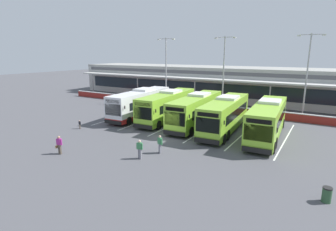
{
  "coord_description": "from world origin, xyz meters",
  "views": [
    {
      "loc": [
        13.67,
        -22.33,
        8.54
      ],
      "look_at": [
        -1.71,
        3.0,
        1.6
      ],
      "focal_mm": 28.53,
      "sensor_mm": 36.0,
      "label": 1
    }
  ],
  "objects_px": {
    "coach_bus_leftmost": "(141,104)",
    "lamp_post_east": "(307,71)",
    "pedestrian_in_dark_coat": "(140,149)",
    "pedestrian_with_handbag": "(59,144)",
    "pedestrian_child": "(80,124)",
    "litter_bin": "(327,195)",
    "coach_bus_right_centre": "(225,115)",
    "coach_bus_left_centre": "(168,106)",
    "coach_bus_centre": "(196,110)",
    "lamp_post_centre": "(224,68)",
    "pedestrian_near_bin": "(160,144)",
    "coach_bus_rightmost": "(267,120)",
    "lamp_post_west": "(166,67)"
  },
  "relations": [
    {
      "from": "lamp_post_centre",
      "to": "litter_bin",
      "type": "relative_size",
      "value": 11.83
    },
    {
      "from": "pedestrian_child",
      "to": "pedestrian_with_handbag",
      "type": "bearing_deg",
      "value": -52.93
    },
    {
      "from": "pedestrian_in_dark_coat",
      "to": "litter_bin",
      "type": "xyz_separation_m",
      "value": [
        13.38,
        0.38,
        -0.41
      ]
    },
    {
      "from": "coach_bus_leftmost",
      "to": "litter_bin",
      "type": "bearing_deg",
      "value": -27.96
    },
    {
      "from": "lamp_post_centre",
      "to": "litter_bin",
      "type": "distance_m",
      "value": 27.59
    },
    {
      "from": "coach_bus_leftmost",
      "to": "pedestrian_with_handbag",
      "type": "distance_m",
      "value": 15.31
    },
    {
      "from": "coach_bus_rightmost",
      "to": "coach_bus_right_centre",
      "type": "bearing_deg",
      "value": 178.86
    },
    {
      "from": "pedestrian_child",
      "to": "pedestrian_near_bin",
      "type": "height_order",
      "value": "pedestrian_near_bin"
    },
    {
      "from": "coach_bus_leftmost",
      "to": "pedestrian_with_handbag",
      "type": "height_order",
      "value": "coach_bus_leftmost"
    },
    {
      "from": "coach_bus_centre",
      "to": "pedestrian_with_handbag",
      "type": "relative_size",
      "value": 7.59
    },
    {
      "from": "pedestrian_child",
      "to": "coach_bus_leftmost",
      "type": "bearing_deg",
      "value": 75.31
    },
    {
      "from": "coach_bus_centre",
      "to": "coach_bus_leftmost",
      "type": "bearing_deg",
      "value": 179.17
    },
    {
      "from": "coach_bus_left_centre",
      "to": "pedestrian_child",
      "type": "relative_size",
      "value": 12.24
    },
    {
      "from": "lamp_post_east",
      "to": "coach_bus_centre",
      "type": "bearing_deg",
      "value": -134.71
    },
    {
      "from": "coach_bus_right_centre",
      "to": "litter_bin",
      "type": "relative_size",
      "value": 13.22
    },
    {
      "from": "pedestrian_with_handbag",
      "to": "litter_bin",
      "type": "distance_m",
      "value": 20.23
    },
    {
      "from": "lamp_post_west",
      "to": "coach_bus_rightmost",
      "type": "bearing_deg",
      "value": -29.31
    },
    {
      "from": "pedestrian_in_dark_coat",
      "to": "lamp_post_east",
      "type": "relative_size",
      "value": 0.15
    },
    {
      "from": "pedestrian_in_dark_coat",
      "to": "lamp_post_centre",
      "type": "distance_m",
      "value": 23.66
    },
    {
      "from": "coach_bus_left_centre",
      "to": "pedestrian_child",
      "type": "bearing_deg",
      "value": -125.47
    },
    {
      "from": "coach_bus_rightmost",
      "to": "coach_bus_centre",
      "type": "bearing_deg",
      "value": 175.59
    },
    {
      "from": "coach_bus_centre",
      "to": "lamp_post_east",
      "type": "height_order",
      "value": "lamp_post_east"
    },
    {
      "from": "coach_bus_leftmost",
      "to": "lamp_post_east",
      "type": "height_order",
      "value": "lamp_post_east"
    },
    {
      "from": "coach_bus_leftmost",
      "to": "pedestrian_in_dark_coat",
      "type": "height_order",
      "value": "coach_bus_leftmost"
    },
    {
      "from": "coach_bus_centre",
      "to": "pedestrian_child",
      "type": "distance_m",
      "value": 13.8
    },
    {
      "from": "lamp_post_centre",
      "to": "lamp_post_east",
      "type": "height_order",
      "value": "same"
    },
    {
      "from": "coach_bus_right_centre",
      "to": "coach_bus_left_centre",
      "type": "bearing_deg",
      "value": 173.17
    },
    {
      "from": "coach_bus_right_centre",
      "to": "lamp_post_east",
      "type": "height_order",
      "value": "lamp_post_east"
    },
    {
      "from": "coach_bus_rightmost",
      "to": "pedestrian_near_bin",
      "type": "xyz_separation_m",
      "value": [
        -6.97,
        -9.62,
        -0.91
      ]
    },
    {
      "from": "coach_bus_leftmost",
      "to": "lamp_post_east",
      "type": "distance_m",
      "value": 22.41
    },
    {
      "from": "coach_bus_right_centre",
      "to": "litter_bin",
      "type": "distance_m",
      "value": 15.27
    },
    {
      "from": "coach_bus_leftmost",
      "to": "pedestrian_child",
      "type": "relative_size",
      "value": 12.24
    },
    {
      "from": "coach_bus_rightmost",
      "to": "pedestrian_in_dark_coat",
      "type": "height_order",
      "value": "coach_bus_rightmost"
    },
    {
      "from": "coach_bus_leftmost",
      "to": "coach_bus_left_centre",
      "type": "height_order",
      "value": "same"
    },
    {
      "from": "pedestrian_in_dark_coat",
      "to": "pedestrian_with_handbag",
      "type": "bearing_deg",
      "value": -157.38
    },
    {
      "from": "litter_bin",
      "to": "lamp_post_centre",
      "type": "bearing_deg",
      "value": 123.04
    },
    {
      "from": "coach_bus_right_centre",
      "to": "pedestrian_near_bin",
      "type": "bearing_deg",
      "value": -103.96
    },
    {
      "from": "litter_bin",
      "to": "coach_bus_left_centre",
      "type": "bearing_deg",
      "value": 146.32
    },
    {
      "from": "coach_bus_centre",
      "to": "lamp_post_east",
      "type": "bearing_deg",
      "value": 45.29
    },
    {
      "from": "pedestrian_with_handbag",
      "to": "pedestrian_child",
      "type": "xyz_separation_m",
      "value": [
        -4.8,
        6.36,
        -0.32
      ]
    },
    {
      "from": "pedestrian_child",
      "to": "litter_bin",
      "type": "relative_size",
      "value": 1.08
    },
    {
      "from": "pedestrian_child",
      "to": "litter_bin",
      "type": "bearing_deg",
      "value": -7.43
    },
    {
      "from": "coach_bus_right_centre",
      "to": "pedestrian_with_handbag",
      "type": "bearing_deg",
      "value": -124.11
    },
    {
      "from": "coach_bus_rightmost",
      "to": "pedestrian_child",
      "type": "relative_size",
      "value": 12.24
    },
    {
      "from": "coach_bus_centre",
      "to": "pedestrian_child",
      "type": "bearing_deg",
      "value": -141.33
    },
    {
      "from": "lamp_post_east",
      "to": "pedestrian_in_dark_coat",
      "type": "bearing_deg",
      "value": -113.59
    },
    {
      "from": "pedestrian_child",
      "to": "litter_bin",
      "type": "xyz_separation_m",
      "value": [
        24.78,
        -3.23,
        -0.07
      ]
    },
    {
      "from": "coach_bus_rightmost",
      "to": "pedestrian_in_dark_coat",
      "type": "xyz_separation_m",
      "value": [
        -7.71,
        -11.55,
        -0.91
      ]
    },
    {
      "from": "coach_bus_centre",
      "to": "pedestrian_in_dark_coat",
      "type": "distance_m",
      "value": 12.25
    },
    {
      "from": "pedestrian_near_bin",
      "to": "lamp_post_centre",
      "type": "bearing_deg",
      "value": 95.58
    }
  ]
}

